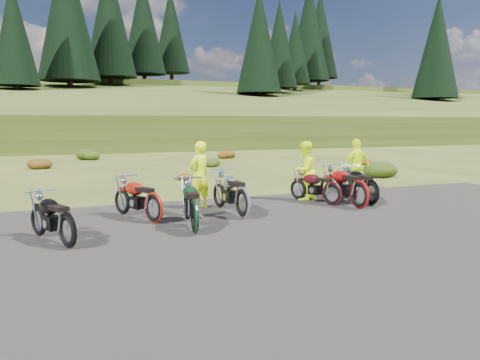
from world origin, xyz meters
name	(u,v)px	position (x,y,z in m)	size (l,w,h in m)	color
ground	(295,222)	(0.00, 0.00, 0.00)	(300.00, 300.00, 0.00)	#364717
gravel_pad	(341,241)	(0.00, -2.00, 0.00)	(20.00, 12.00, 0.04)	black
hill_slope	(100,142)	(0.00, 50.00, 0.00)	(300.00, 46.00, 3.00)	#344015
hill_plateau	(76,132)	(0.00, 110.00, 0.00)	(300.00, 90.00, 9.17)	#344015
conifer_21	(14,32)	(-9.00, 50.00, 12.56)	(5.28, 5.28, 14.00)	black
conifer_22	(67,10)	(-3.00, 56.00, 16.77)	(7.92, 7.92, 20.00)	black
conifer_23	(109,18)	(3.00, 62.00, 17.47)	(7.48, 7.48, 19.00)	black
conifer_24	(143,24)	(9.00, 68.00, 18.16)	(7.04, 7.04, 18.00)	black
conifer_25	(171,30)	(15.00, 74.00, 18.66)	(6.60, 6.60, 17.00)	black
conifer_26	(259,40)	(21.00, 49.00, 13.37)	(6.16, 6.16, 16.00)	black
conifer_27	(279,44)	(27.00, 55.00, 14.06)	(5.72, 5.72, 15.00)	black
conifer_28	(295,48)	(33.00, 61.00, 14.76)	(5.28, 5.28, 14.00)	black
conifer_29	(309,31)	(39.00, 67.00, 18.97)	(7.92, 7.92, 20.00)	black
conifer_30	(320,35)	(45.00, 73.00, 19.66)	(7.48, 7.48, 19.00)	black
conifer_31	(437,46)	(51.00, 48.00, 14.18)	(7.04, 7.04, 18.00)	black
conifer_32	(438,49)	(57.00, 54.00, 14.87)	(6.60, 6.60, 17.00)	black
conifer_33	(438,52)	(63.00, 60.00, 15.56)	(6.16, 6.16, 16.00)	black
conifer_34	(438,54)	(69.00, 66.00, 16.26)	(5.72, 5.72, 15.00)	black
conifer_35	(439,56)	(75.00, 72.00, 16.95)	(5.28, 5.28, 14.00)	black
conifer_36	(440,47)	(81.00, 78.00, 20.16)	(7.92, 7.92, 20.00)	black
shrub_2	(40,162)	(-6.20, 16.60, 0.38)	(1.30, 1.30, 0.77)	maroon
shrub_3	(89,153)	(-3.30, 21.90, 0.46)	(1.56, 1.56, 0.92)	#23340D
shrub_4	(183,175)	(-0.40, 9.20, 0.23)	(0.77, 0.77, 0.45)	maroon
shrub_5	(209,161)	(2.50, 14.50, 0.31)	(1.03, 1.03, 0.61)	#23340D
shrub_6	(225,153)	(5.40, 19.80, 0.38)	(1.30, 1.30, 0.77)	maroon
shrub_7	(381,167)	(8.30, 7.10, 0.46)	(1.56, 1.56, 0.92)	#23340D
shrub_8	(363,161)	(11.20, 12.40, 0.23)	(0.77, 0.77, 0.45)	maroon
motorcycle_0	(68,250)	(-5.34, -0.57, 0.00)	(2.03, 0.68, 1.06)	black
motorcycle_1	(154,224)	(-3.31, 1.10, 0.00)	(2.11, 0.70, 1.11)	#9C170B
motorcycle_2	(195,235)	(-2.70, -0.35, 0.00)	(2.19, 0.73, 1.15)	black
motorcycle_3	(243,219)	(-1.08, 0.81, 0.00)	(2.29, 0.76, 1.20)	silver
motorcycle_4	(332,206)	(2.06, 1.52, 0.00)	(1.99, 0.66, 1.04)	#450B13
motorcycle_5	(371,206)	(3.19, 1.16, 0.00)	(2.11, 0.70, 1.11)	black
motorcycle_6	(359,210)	(2.48, 0.78, 0.00)	(2.30, 0.77, 1.21)	#990B0D
motorcycle_7	(368,200)	(3.79, 2.09, 0.00)	(1.93, 0.64, 1.01)	black
person_middle	(199,176)	(-1.69, 2.58, 0.95)	(0.70, 0.46, 1.91)	#E0FF0D
person_right_a	(305,172)	(1.81, 2.72, 0.92)	(0.90, 0.70, 1.85)	#E0FF0D
person_right_b	(357,166)	(4.31, 3.47, 0.93)	(1.09, 0.46, 1.87)	#E0FF0D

